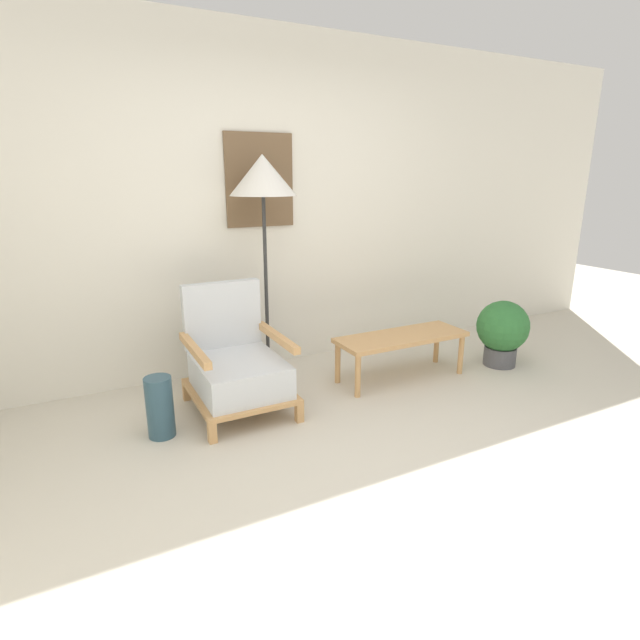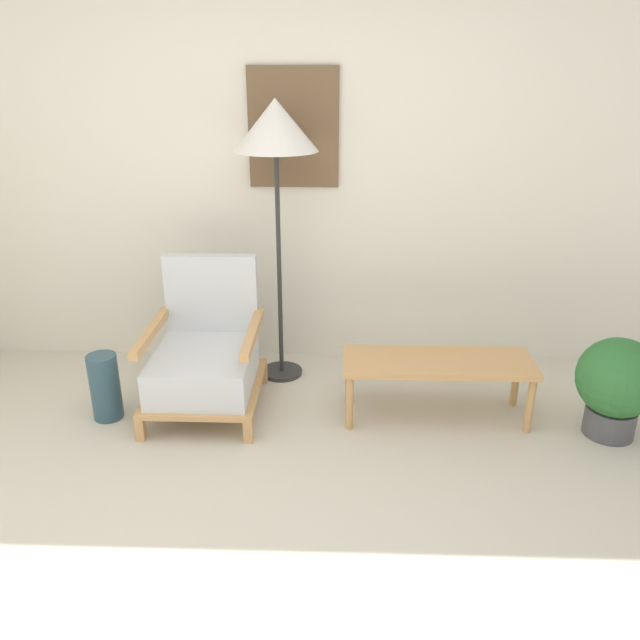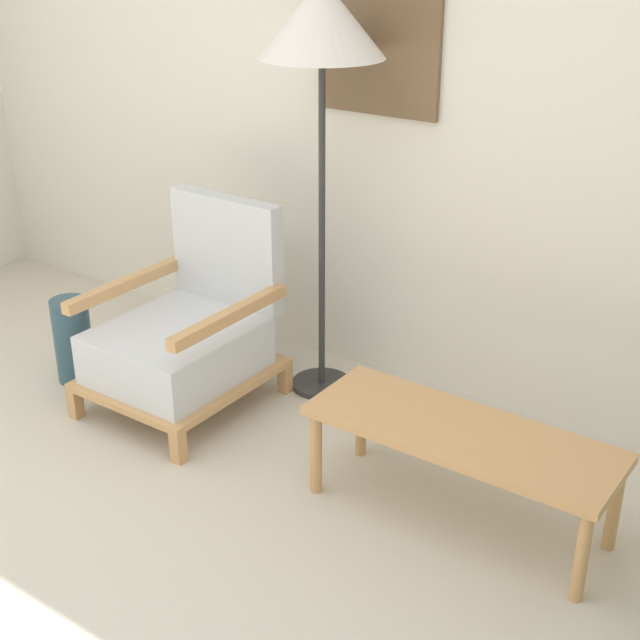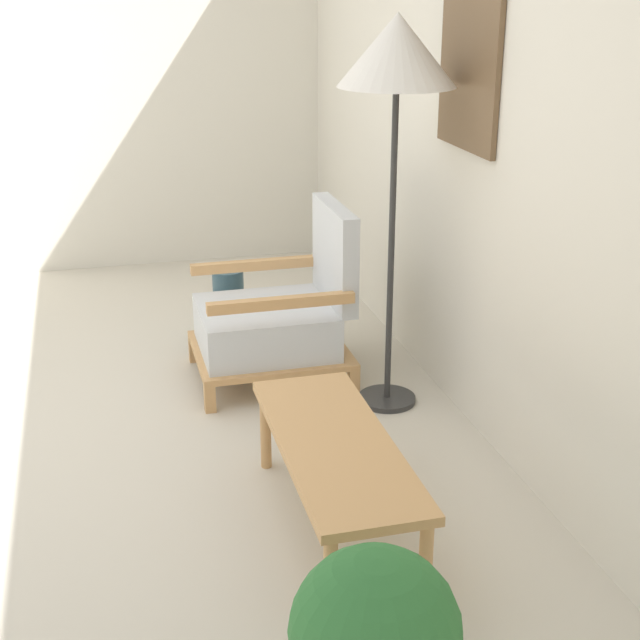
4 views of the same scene
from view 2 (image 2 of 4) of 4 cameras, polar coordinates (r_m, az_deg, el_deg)
name	(u,v)px [view 2 (image 2 of 4)]	position (r m, az deg, el deg)	size (l,w,h in m)	color
ground_plane	(268,575)	(2.72, -4.73, -22.24)	(14.00, 14.00, 0.00)	beige
wall_back	(298,160)	(4.09, -1.99, 14.42)	(8.00, 0.09, 2.70)	silver
armchair	(206,356)	(3.73, -10.42, -3.30)	(0.64, 0.74, 0.86)	tan
floor_lamp	(276,134)	(3.75, -4.07, 16.60)	(0.50, 0.50, 1.74)	#2D2D2D
coffee_table	(437,367)	(3.61, 10.69, -4.22)	(1.08, 0.38, 0.37)	tan
vase	(105,387)	(3.80, -19.05, -5.80)	(0.17, 0.17, 0.40)	#2D4C5B
potted_plant	(617,383)	(3.74, 25.52, -5.24)	(0.44, 0.44, 0.57)	#4C4C51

